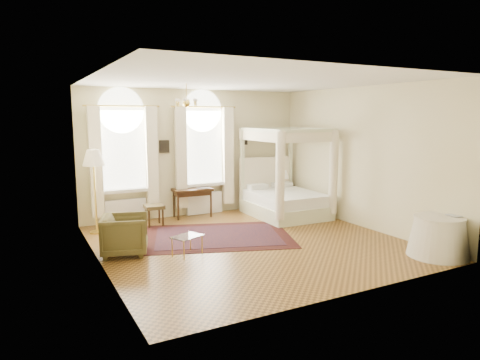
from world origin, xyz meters
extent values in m
plane|color=olive|center=(0.00, 0.00, 0.00)|extent=(6.00, 6.00, 0.00)
plane|color=beige|center=(0.00, 3.00, 1.65)|extent=(6.00, 0.00, 6.00)
plane|color=beige|center=(0.00, -3.00, 1.65)|extent=(6.00, 0.00, 6.00)
plane|color=beige|center=(-3.00, 0.00, 1.65)|extent=(0.00, 6.00, 6.00)
plane|color=beige|center=(3.00, 0.00, 1.65)|extent=(0.00, 6.00, 6.00)
plane|color=white|center=(0.00, 0.00, 3.30)|extent=(6.00, 6.00, 0.00)
cube|color=white|center=(-1.90, 2.97, 1.80)|extent=(1.10, 0.04, 1.90)
cylinder|color=white|center=(-1.90, 2.97, 2.75)|extent=(1.10, 0.04, 1.10)
cube|color=white|center=(-1.90, 2.88, 0.81)|extent=(1.32, 0.24, 0.08)
cube|color=#F7F0CC|center=(-2.57, 2.80, 1.55)|extent=(0.28, 0.14, 2.60)
cube|color=#F7F0CC|center=(-1.23, 2.80, 1.55)|extent=(0.28, 0.14, 2.60)
cube|color=white|center=(-1.90, 2.90, 0.30)|extent=(1.00, 0.12, 0.58)
cube|color=white|center=(0.20, 2.97, 1.80)|extent=(1.10, 0.04, 1.90)
cylinder|color=white|center=(0.20, 2.97, 2.75)|extent=(1.10, 0.04, 1.10)
cube|color=white|center=(0.20, 2.88, 0.81)|extent=(1.32, 0.24, 0.08)
cube|color=#F7F0CC|center=(-0.47, 2.80, 1.55)|extent=(0.28, 0.14, 2.60)
cube|color=#F7F0CC|center=(0.87, 2.80, 1.55)|extent=(0.28, 0.14, 2.60)
cube|color=white|center=(0.20, 2.90, 0.30)|extent=(1.00, 0.12, 0.58)
cylinder|color=gold|center=(-0.90, 1.20, 3.10)|extent=(0.02, 0.02, 0.40)
sphere|color=gold|center=(-0.90, 1.20, 2.88)|extent=(0.16, 0.16, 0.16)
sphere|color=beige|center=(-0.68, 1.20, 2.95)|extent=(0.07, 0.07, 0.07)
sphere|color=beige|center=(-0.79, 1.39, 2.95)|extent=(0.07, 0.07, 0.07)
sphere|color=beige|center=(-1.01, 1.39, 2.95)|extent=(0.07, 0.07, 0.07)
sphere|color=beige|center=(-1.12, 1.20, 2.95)|extent=(0.07, 0.07, 0.07)
sphere|color=beige|center=(-1.01, 1.01, 2.95)|extent=(0.07, 0.07, 0.07)
sphere|color=beige|center=(-0.79, 1.01, 2.95)|extent=(0.07, 0.07, 0.07)
cube|color=black|center=(-0.85, 2.97, 1.85)|extent=(0.26, 0.03, 0.32)
cube|color=black|center=(1.45, 2.97, 1.95)|extent=(0.22, 0.03, 0.26)
cube|color=beige|center=(2.00, 1.69, 0.18)|extent=(1.72, 2.11, 0.35)
cube|color=white|center=(2.00, 1.69, 0.49)|extent=(1.62, 2.00, 0.28)
cube|color=#F7F0CC|center=(2.02, 2.68, 0.89)|extent=(1.68, 0.12, 1.18)
cube|color=beige|center=(1.24, 2.68, 1.13)|extent=(0.09, 0.09, 2.27)
cube|color=beige|center=(2.80, 2.64, 1.13)|extent=(0.09, 0.09, 2.27)
cube|color=beige|center=(1.20, 0.73, 1.13)|extent=(0.09, 0.09, 2.27)
cube|color=beige|center=(2.76, 0.69, 1.13)|extent=(0.09, 0.09, 2.27)
cube|color=beige|center=(2.02, 2.66, 2.27)|extent=(1.68, 0.12, 0.08)
cube|color=beige|center=(1.98, 0.71, 2.27)|extent=(1.68, 0.12, 0.08)
cube|color=beige|center=(1.22, 1.70, 2.27)|extent=(0.12, 2.07, 0.08)
cube|color=beige|center=(2.78, 1.67, 2.27)|extent=(0.12, 2.07, 0.08)
cube|color=#F7F0CC|center=(2.02, 2.66, 2.13)|extent=(1.74, 0.08, 0.28)
cube|color=#F7F0CC|center=(1.98, 0.71, 2.13)|extent=(1.74, 0.08, 0.28)
cube|color=#F7F0CC|center=(1.22, 1.70, 2.13)|extent=(0.09, 2.13, 0.28)
cube|color=#F7F0CC|center=(2.78, 1.67, 2.13)|extent=(0.09, 2.13, 0.28)
cylinder|color=#F7F0CC|center=(1.20, 0.73, 1.23)|extent=(0.22, 0.22, 2.07)
cylinder|color=#F7F0CC|center=(2.76, 0.69, 1.23)|extent=(0.22, 0.22, 2.07)
cube|color=#36220E|center=(2.67, 2.70, 0.31)|extent=(0.53, 0.50, 0.62)
cylinder|color=gold|center=(2.60, 2.70, 0.73)|extent=(0.13, 0.13, 0.22)
cone|color=beige|center=(2.60, 2.70, 0.95)|extent=(0.31, 0.31, 0.24)
cube|color=#36220E|center=(-0.22, 2.70, 0.72)|extent=(1.03, 0.58, 0.06)
cube|color=#36220E|center=(-0.22, 2.70, 0.63)|extent=(0.93, 0.48, 0.10)
cylinder|color=#36220E|center=(-0.65, 2.93, 0.35)|extent=(0.05, 0.05, 0.70)
cylinder|color=#36220E|center=(0.24, 2.87, 0.35)|extent=(0.05, 0.05, 0.70)
cylinder|color=#36220E|center=(-0.67, 2.53, 0.35)|extent=(0.05, 0.05, 0.70)
cylinder|color=#36220E|center=(0.21, 2.47, 0.35)|extent=(0.05, 0.05, 0.70)
imported|color=black|center=(0.05, 2.58, 0.77)|extent=(0.41, 0.32, 0.03)
cube|color=#41371C|center=(-1.36, 2.29, 0.46)|extent=(0.46, 0.46, 0.09)
cylinder|color=#36220E|center=(-1.53, 2.13, 0.21)|extent=(0.04, 0.04, 0.42)
cylinder|color=#36220E|center=(-1.20, 2.12, 0.21)|extent=(0.04, 0.04, 0.42)
cylinder|color=#36220E|center=(-1.52, 2.46, 0.21)|extent=(0.04, 0.04, 0.42)
cylinder|color=#36220E|center=(-1.19, 2.45, 0.21)|extent=(0.04, 0.04, 0.42)
imported|color=#473F1E|center=(-2.48, 0.42, 0.38)|extent=(1.05, 1.03, 0.77)
cube|color=white|center=(-1.46, -0.18, 0.37)|extent=(0.66, 0.58, 0.02)
cylinder|color=gold|center=(-1.62, -0.42, 0.18)|extent=(0.02, 0.02, 0.37)
cylinder|color=gold|center=(-1.18, -0.23, 0.18)|extent=(0.02, 0.02, 0.37)
cylinder|color=gold|center=(-1.74, -0.14, 0.18)|extent=(0.02, 0.02, 0.37)
cylinder|color=gold|center=(-1.31, 0.06, 0.18)|extent=(0.02, 0.02, 0.37)
cylinder|color=gold|center=(-2.70, 2.27, 0.02)|extent=(0.33, 0.33, 0.03)
cylinder|color=gold|center=(-2.70, 2.27, 0.82)|extent=(0.04, 0.04, 1.65)
cone|color=beige|center=(-2.70, 2.27, 1.70)|extent=(0.48, 0.48, 0.35)
cube|color=#3B120E|center=(-0.41, 0.72, 0.00)|extent=(3.73, 3.18, 0.01)
cube|color=black|center=(-0.41, 0.72, 0.01)|extent=(3.10, 2.55, 0.01)
cone|color=white|center=(2.70, -2.41, 0.36)|extent=(1.11, 1.11, 0.72)
cylinder|color=white|center=(2.70, -2.41, 0.74)|extent=(0.91, 0.91, 0.04)
imported|color=black|center=(2.86, -2.52, 0.77)|extent=(0.23, 0.29, 0.03)
camera|label=1|loc=(-4.22, -7.54, 2.60)|focal=32.00mm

